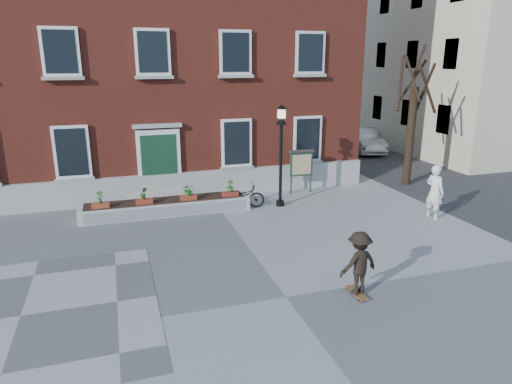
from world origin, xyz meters
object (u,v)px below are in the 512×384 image
object	(u,v)px
parked_car	(365,140)
bystander	(435,192)
bicycle	(241,196)
skateboarder	(359,263)
lamp_post	(281,142)
notice_board	(301,164)

from	to	relation	value
parked_car	bystander	size ratio (longest dim) A/B	2.22
parked_car	bicycle	bearing A→B (deg)	-127.18
parked_car	skateboarder	size ratio (longest dim) A/B	2.66
parked_car	bystander	xyz separation A→B (m)	(-4.03, -11.62, 0.26)
parked_car	skateboarder	bearing A→B (deg)	-107.30
lamp_post	skateboarder	distance (m)	7.44
notice_board	parked_car	bearing A→B (deg)	44.40
bicycle	lamp_post	size ratio (longest dim) A/B	0.46
bystander	lamp_post	size ratio (longest dim) A/B	0.50
bicycle	parked_car	world-z (taller)	parked_car
parked_car	lamp_post	xyz separation A→B (m)	(-8.79, -8.60, 1.82)
parked_car	bystander	bearing A→B (deg)	-95.49
notice_board	bystander	bearing A→B (deg)	-53.68
bystander	skateboarder	size ratio (longest dim) A/B	1.20
bystander	notice_board	distance (m)	5.54
bicycle	notice_board	distance (m)	3.37
bicycle	lamp_post	bearing A→B (deg)	-86.60
bystander	parked_car	bearing A→B (deg)	-33.19
lamp_post	notice_board	bearing A→B (deg)	44.29
bicycle	lamp_post	world-z (taller)	lamp_post
lamp_post	bystander	bearing A→B (deg)	-32.33
bystander	bicycle	bearing A→B (deg)	49.04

